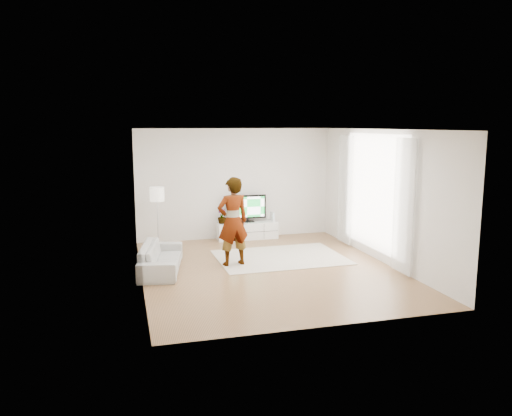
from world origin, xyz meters
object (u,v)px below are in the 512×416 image
object	(u,v)px
television	(247,207)
sofa	(161,258)
floor_lamp	(157,197)
media_console	(247,230)
rug	(280,257)
player	(233,221)

from	to	relation	value
television	sofa	distance (m)	3.35
sofa	floor_lamp	xyz separation A→B (m)	(0.08, 1.69, 0.98)
media_console	floor_lamp	xyz separation A→B (m)	(-2.28, -0.61, 1.04)
sofa	floor_lamp	world-z (taller)	floor_lamp
rug	sofa	bearing A→B (deg)	-172.76
media_console	rug	bearing A→B (deg)	-82.55
media_console	player	world-z (taller)	player
rug	media_console	bearing A→B (deg)	97.45
media_console	rug	xyz separation A→B (m)	(0.26, -1.96, -0.21)
sofa	media_console	bearing A→B (deg)	-35.15
rug	sofa	distance (m)	2.64
media_console	rug	world-z (taller)	media_console
television	floor_lamp	distance (m)	2.41
rug	player	xyz separation A→B (m)	(-1.13, -0.32, 0.92)
television	floor_lamp	size ratio (longest dim) A/B	0.67
rug	floor_lamp	xyz separation A→B (m)	(-2.53, 1.36, 1.25)
rug	floor_lamp	distance (m)	3.13
media_console	player	bearing A→B (deg)	-111.04
television	player	bearing A→B (deg)	-110.81
sofa	rug	bearing A→B (deg)	-72.19
player	television	bearing A→B (deg)	-121.11
player	floor_lamp	xyz separation A→B (m)	(-1.40, 1.67, 0.32)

